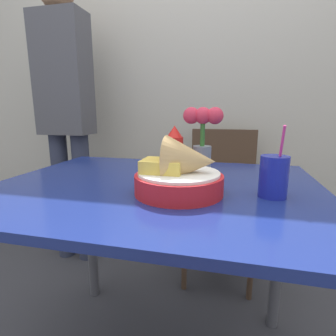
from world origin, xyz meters
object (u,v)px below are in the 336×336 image
drink_cup (273,178)px  chair_far_window (221,190)px  flower_vase (203,135)px  food_basket (182,174)px  person_standing (66,106)px  ketchup_bottle (174,152)px

drink_cup → chair_far_window: bearing=100.8°
drink_cup → flower_vase: size_ratio=0.80×
chair_far_window → food_basket: food_basket is taller
food_basket → flower_vase: flower_vase is taller
flower_vase → drink_cup: bearing=-43.9°
flower_vase → person_standing: size_ratio=0.14×
ketchup_bottle → person_standing: person_standing is taller
food_basket → drink_cup: size_ratio=1.28×
flower_vase → person_standing: 1.07m
chair_far_window → person_standing: size_ratio=0.50×
ketchup_bottle → drink_cup: size_ratio=0.92×
person_standing → ketchup_bottle: bearing=-34.3°
food_basket → person_standing: person_standing is taller
drink_cup → flower_vase: flower_vase is taller
ketchup_bottle → person_standing: bearing=145.7°
drink_cup → person_standing: size_ratio=0.11×
food_basket → drink_cup: 0.25m
person_standing → food_basket: bearing=-41.1°
ketchup_bottle → person_standing: 1.01m
chair_far_window → food_basket: 0.94m
chair_far_window → drink_cup: (0.16, -0.85, 0.30)m
chair_far_window → drink_cup: bearing=-79.2°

